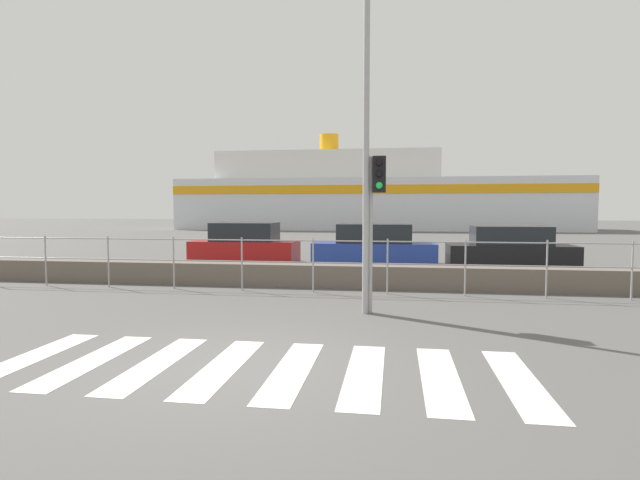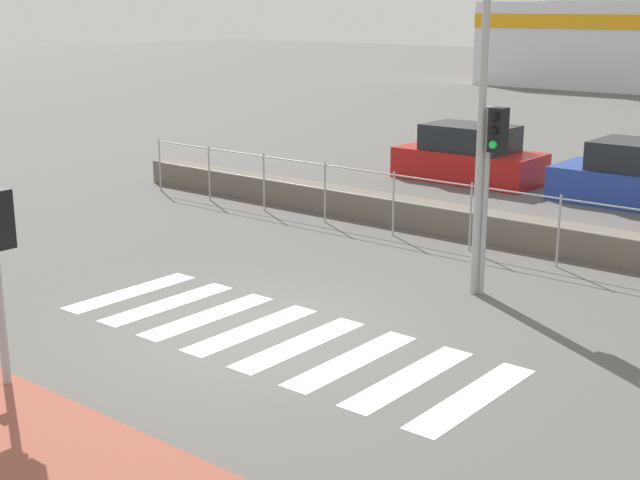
# 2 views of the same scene
# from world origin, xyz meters

# --- Properties ---
(ground_plane) EXTENTS (160.00, 160.00, 0.00)m
(ground_plane) POSITION_xyz_m (0.00, 0.00, 0.00)
(ground_plane) COLOR #565451
(sidewalk_brick) EXTENTS (24.00, 1.80, 0.12)m
(sidewalk_brick) POSITION_xyz_m (0.00, -4.10, 0.06)
(sidewalk_brick) COLOR #934C3D
(sidewalk_brick) RESTS_ON ground_plane
(crosswalk) EXTENTS (6.75, 2.40, 0.01)m
(crosswalk) POSITION_xyz_m (0.23, 0.00, 0.00)
(crosswalk) COLOR silver
(crosswalk) RESTS_ON ground_plane
(seawall) EXTENTS (19.61, 0.55, 0.57)m
(seawall) POSITION_xyz_m (0.00, 6.60, 0.28)
(seawall) COLOR #6B6056
(seawall) RESTS_ON ground_plane
(harbor_fence) EXTENTS (17.68, 0.04, 1.30)m
(harbor_fence) POSITION_xyz_m (0.00, 5.72, 0.84)
(harbor_fence) COLOR #9EA0A3
(harbor_fence) RESTS_ON ground_plane
(traffic_light_far) EXTENTS (0.34, 0.32, 2.99)m
(traffic_light_far) POSITION_xyz_m (1.56, 3.56, 2.20)
(traffic_light_far) COLOR #9EA0A3
(traffic_light_far) RESTS_ON ground_plane
(streetlamp) EXTENTS (0.32, 1.03, 6.85)m
(streetlamp) POSITION_xyz_m (1.38, 3.33, 4.17)
(streetlamp) COLOR #9EA0A3
(streetlamp) RESTS_ON ground_plane
(parked_car_red) EXTENTS (3.83, 1.72, 1.48)m
(parked_car_red) POSITION_xyz_m (-3.53, 11.75, 0.63)
(parked_car_red) COLOR #B21919
(parked_car_red) RESTS_ON ground_plane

